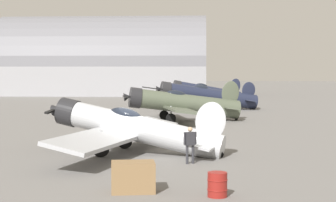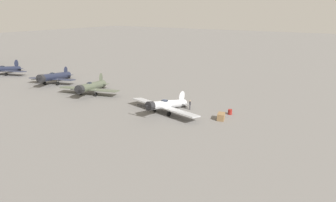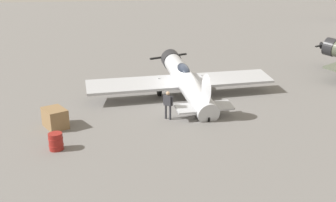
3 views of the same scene
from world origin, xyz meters
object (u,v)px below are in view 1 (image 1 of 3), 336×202
(airplane_far_line, at_px, (206,96))
(ground_crew_mechanic, at_px, (190,141))
(airplane_foreground, at_px, (132,128))
(airplane_outer_stand, at_px, (205,91))
(fuel_drum, at_px, (217,185))
(equipment_crate, at_px, (133,177))
(airplane_mid_apron, at_px, (181,103))

(airplane_far_line, relative_size, ground_crew_mechanic, 7.27)
(airplane_foreground, distance_m, airplane_far_line, 31.46)
(airplane_far_line, xyz_separation_m, airplane_outer_stand, (-18.93, -1.40, -0.14))
(ground_crew_mechanic, height_order, fuel_drum, ground_crew_mechanic)
(equipment_crate, bearing_deg, airplane_foreground, -168.28)
(airplane_mid_apron, height_order, equipment_crate, airplane_mid_apron)
(equipment_crate, bearing_deg, airplane_outer_stand, -178.49)
(airplane_far_line, bearing_deg, airplane_foreground, 66.58)
(equipment_crate, height_order, fuel_drum, equipment_crate)
(ground_crew_mechanic, relative_size, equipment_crate, 0.99)
(airplane_far_line, height_order, airplane_outer_stand, airplane_outer_stand)
(ground_crew_mechanic, bearing_deg, equipment_crate, 133.24)
(airplane_mid_apron, distance_m, ground_crew_mechanic, 20.94)
(airplane_far_line, relative_size, fuel_drum, 14.75)
(airplane_foreground, relative_size, airplane_mid_apron, 1.09)
(airplane_mid_apron, xyz_separation_m, airplane_far_line, (-13.36, 1.20, 0.07))
(airplane_far_line, xyz_separation_m, ground_crew_mechanic, (34.11, 1.56, -0.54))
(airplane_foreground, relative_size, equipment_crate, 7.88)
(ground_crew_mechanic, distance_m, equipment_crate, 6.26)
(ground_crew_mechanic, xyz_separation_m, equipment_crate, (6.09, -1.39, -0.48))
(airplane_foreground, bearing_deg, ground_crew_mechanic, 149.59)
(airplane_outer_stand, bearing_deg, airplane_mid_apron, 70.46)
(airplane_far_line, xyz_separation_m, fuel_drum, (40.53, 3.07, -1.14))
(airplane_far_line, xyz_separation_m, equipment_crate, (40.20, 0.16, -1.02))
(ground_crew_mechanic, distance_m, fuel_drum, 6.62)
(airplane_outer_stand, bearing_deg, fuel_drum, 74.41)
(airplane_foreground, xyz_separation_m, airplane_far_line, (-31.42, 1.66, 0.26))
(fuel_drum, bearing_deg, airplane_outer_stand, -175.70)
(fuel_drum, bearing_deg, equipment_crate, -96.51)
(airplane_far_line, distance_m, equipment_crate, 40.21)
(airplane_far_line, distance_m, fuel_drum, 40.66)
(airplane_foreground, xyz_separation_m, airplane_outer_stand, (-50.35, 0.26, 0.11))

